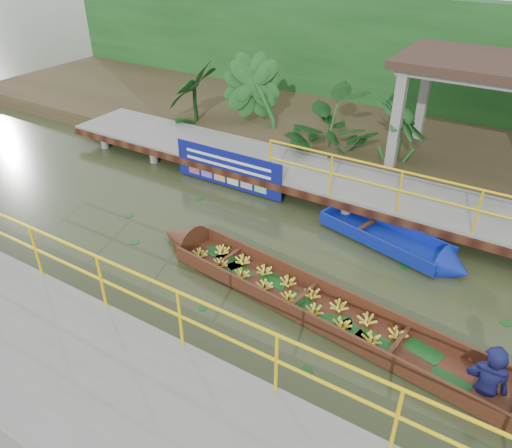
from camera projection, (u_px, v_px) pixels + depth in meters
The scene contains 10 objects.
ground at pixel (248, 261), 10.35m from camera, with size 80.00×80.00×0.00m, color #283018.
land_strip at pixel (377, 136), 15.65m from camera, with size 30.00×8.00×0.45m, color #302918.
far_dock at pixel (322, 178), 12.57m from camera, with size 16.00×2.06×1.66m.
near_dock at pixel (142, 421), 6.71m from camera, with size 18.00×2.40×1.73m.
pavilion at pixel (492, 76), 12.08m from camera, with size 4.40×3.00×3.00m.
foliage_backdrop at pixel (411, 62), 16.53m from camera, with size 30.00×0.80×4.00m, color #144017.
vendor_boat at pixel (366, 324), 8.38m from camera, with size 9.28×1.98×2.16m.
moored_blue_boat at pixel (418, 252), 10.36m from camera, with size 3.50×1.65×0.81m.
blue_banner at pixel (228, 169), 12.85m from camera, with size 3.21×0.04×1.00m.
tropical_plants at pixel (387, 127), 13.02m from camera, with size 14.55×1.55×1.94m.
Camera 1 is at (4.59, -7.06, 6.07)m, focal length 35.00 mm.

